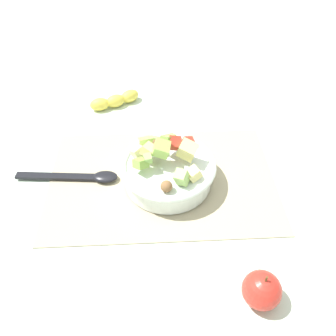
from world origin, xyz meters
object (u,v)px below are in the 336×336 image
Objects in this scene: whole_apple at (262,290)px; banana_whole at (115,100)px; salad_bowl at (168,169)px; serving_spoon at (83,177)px.

whole_apple is 0.53× the size of banana_whole.
salad_bowl reaches higher than serving_spoon.
serving_spoon is 0.30m from banana_whole.
serving_spoon is 0.45m from whole_apple.
banana_whole is (0.06, 0.29, 0.01)m from serving_spoon.
salad_bowl is 0.20m from serving_spoon.
whole_apple is at bearing -64.79° from banana_whole.
salad_bowl is 0.32m from whole_apple.
serving_spoon is at bearing 138.40° from whole_apple.
banana_whole is at bearing 113.76° from salad_bowl.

